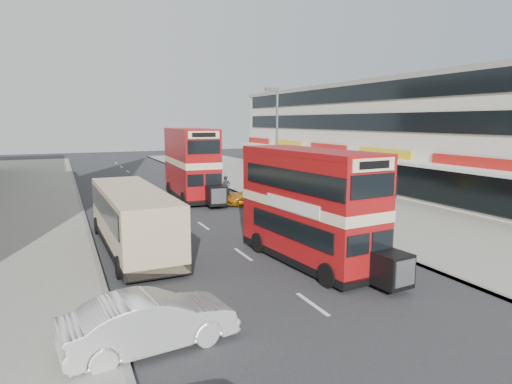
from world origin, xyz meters
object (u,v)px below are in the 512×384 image
street_lamp (276,137)px  bus_main (310,206)px  car_right_c (197,172)px  car_right_a (282,207)px  pedestrian_near (314,194)px  car_left_front (150,321)px  cyclist (226,195)px  coach (133,217)px  bus_second (191,163)px  car_right_b (253,196)px

street_lamp → bus_main: street_lamp is taller
car_right_c → car_right_a: bearing=-7.0°
bus_main → pedestrian_near: bus_main is taller
bus_main → car_left_front: bus_main is taller
car_right_c → cyclist: bearing=-13.6°
street_lamp → car_left_front: (-11.87, -16.77, -4.04)m
car_right_a → car_left_front: bearing=-37.7°
bus_main → pedestrian_near: (6.02, 9.64, -1.32)m
car_right_c → coach: bearing=-28.3°
bus_second → car_left_front: size_ratio=2.10×
car_left_front → cyclist: cyclist is taller
car_right_a → car_right_c: size_ratio=1.08×
street_lamp → pedestrian_near: (1.59, -2.54, -3.68)m
bus_second → coach: 13.88m
street_lamp → car_right_a: (-1.50, -3.96, -4.11)m
coach → car_right_b: (9.58, 8.22, -0.95)m
car_left_front → car_right_a: size_ratio=0.97×
pedestrian_near → street_lamp: bearing=-71.6°
bus_second → car_right_a: bus_second is taller
coach → car_left_front: 9.63m
cyclist → car_right_a: bearing=-70.3°
bus_second → cyclist: bus_second is taller
bus_main → coach: (-6.44, 4.96, -0.88)m
street_lamp → bus_second: street_lamp is taller
street_lamp → car_right_c: street_lamp is taller
car_right_b → pedestrian_near: size_ratio=2.27×
coach → cyclist: 12.03m
street_lamp → cyclist: street_lamp is taller
bus_main → cyclist: bus_main is taller
coach → car_right_b: 12.66m
pedestrian_near → cyclist: pedestrian_near is taller
car_left_front → pedestrian_near: size_ratio=2.37×
pedestrian_near → car_left_front: bearing=32.8°
street_lamp → pedestrian_near: street_lamp is taller
car_right_a → pedestrian_near: bearing=116.0°
car_left_front → cyclist: bearing=-33.0°
street_lamp → cyclist: (-3.02, 1.85, -4.09)m
bus_main → car_right_c: bearing=-102.8°
car_right_a → bus_main: bearing=-18.3°
car_right_b → car_right_c: bearing=-177.6°
car_left_front → car_right_a: 16.47m
bus_second → car_right_b: size_ratio=2.19×
coach → car_right_c: (9.90, 23.51, -0.82)m
cyclist → street_lamp: bearing=-26.5°
car_left_front → bus_second: bearing=-25.9°
car_right_c → cyclist: size_ratio=2.12×
car_right_b → pedestrian_near: (2.88, -3.54, 0.50)m
street_lamp → car_left_front: size_ratio=1.80×
coach → pedestrian_near: coach is taller
street_lamp → car_right_b: 4.49m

